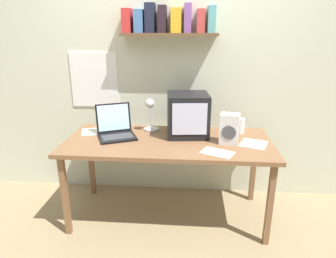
{
  "coord_description": "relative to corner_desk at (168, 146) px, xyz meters",
  "views": [
    {
      "loc": [
        0.19,
        -2.4,
        1.65
      ],
      "look_at": [
        0.0,
        0.0,
        0.85
      ],
      "focal_mm": 32.0,
      "sensor_mm": 36.0,
      "label": 1
    }
  ],
  "objects": [
    {
      "name": "open_notebook",
      "position": [
        -0.72,
        0.16,
        0.06
      ],
      "size": [
        0.24,
        0.25,
        0.0
      ],
      "rotation": [
        0.0,
        0.0,
        0.31
      ],
      "color": "silver",
      "rests_on": "corner_desk"
    },
    {
      "name": "juice_glass",
      "position": [
        0.64,
        0.23,
        0.12
      ],
      "size": [
        0.07,
        0.07,
        0.14
      ],
      "color": "white",
      "rests_on": "corner_desk"
    },
    {
      "name": "space_heater",
      "position": [
        0.51,
        -0.04,
        0.18
      ],
      "size": [
        0.17,
        0.14,
        0.25
      ],
      "rotation": [
        0.0,
        0.0,
        -0.2
      ],
      "color": "white",
      "rests_on": "corner_desk"
    },
    {
      "name": "laptop",
      "position": [
        -0.47,
        0.08,
        0.12
      ],
      "size": [
        0.41,
        0.41,
        0.27
      ],
      "rotation": [
        0.0,
        0.0,
        0.42
      ],
      "color": "black",
      "rests_on": "corner_desk"
    },
    {
      "name": "desk_lamp",
      "position": [
        -0.18,
        0.23,
        0.24
      ],
      "size": [
        0.14,
        0.16,
        0.31
      ],
      "rotation": [
        0.0,
        0.0,
        -0.11
      ],
      "color": "silver",
      "rests_on": "corner_desk"
    },
    {
      "name": "printed_handout",
      "position": [
        0.72,
        -0.04,
        0.06
      ],
      "size": [
        0.26,
        0.27,
        0.0
      ],
      "rotation": [
        0.0,
        0.0,
        -0.37
      ],
      "color": "white",
      "rests_on": "corner_desk"
    },
    {
      "name": "loose_paper_near_monitor",
      "position": [
        0.4,
        -0.25,
        0.06
      ],
      "size": [
        0.28,
        0.24,
        0.0
      ],
      "rotation": [
        0.0,
        0.0,
        -0.45
      ],
      "color": "white",
      "rests_on": "corner_desk"
    },
    {
      "name": "ground_plane",
      "position": [
        0.0,
        0.0,
        -0.69
      ],
      "size": [
        12.0,
        12.0,
        0.0
      ],
      "primitive_type": "plane",
      "color": "#95815D"
    },
    {
      "name": "corner_desk",
      "position": [
        0.0,
        0.0,
        0.0
      ],
      "size": [
        1.76,
        0.79,
        0.75
      ],
      "color": "brown",
      "rests_on": "ground_plane"
    },
    {
      "name": "back_wall",
      "position": [
        -0.0,
        0.52,
        0.62
      ],
      "size": [
        5.6,
        0.24,
        2.6
      ],
      "color": "beige",
      "rests_on": "ground_plane"
    },
    {
      "name": "crt_monitor",
      "position": [
        0.16,
        0.15,
        0.24
      ],
      "size": [
        0.39,
        0.38,
        0.37
      ],
      "rotation": [
        0.0,
        0.0,
        0.11
      ],
      "color": "black",
      "rests_on": "corner_desk"
    }
  ]
}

